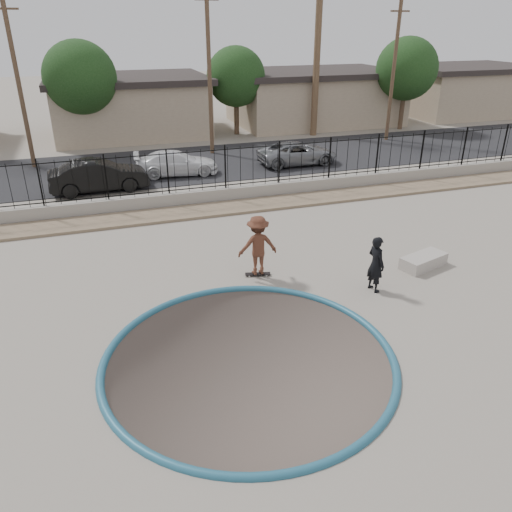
{
  "coord_description": "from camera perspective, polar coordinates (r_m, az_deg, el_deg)",
  "views": [
    {
      "loc": [
        -2.88,
        -10.23,
        7.29
      ],
      "look_at": [
        1.17,
        2.0,
        1.19
      ],
      "focal_mm": 35.0,
      "sensor_mm": 36.0,
      "label": 1
    }
  ],
  "objects": [
    {
      "name": "car_b",
      "position": [
        24.52,
        -17.52,
        8.74
      ],
      "size": [
        4.53,
        1.79,
        1.47
      ],
      "primitive_type": "imported",
      "rotation": [
        0.0,
        0.0,
        1.62
      ],
      "color": "black",
      "rests_on": "street"
    },
    {
      "name": "street_tree_right",
      "position": [
        39.08,
        16.85,
        19.79
      ],
      "size": [
        4.32,
        4.32,
        6.36
      ],
      "color": "#473323",
      "rests_on": "ground"
    },
    {
      "name": "car_d",
      "position": [
        28.22,
        4.75,
        11.64
      ],
      "size": [
        4.43,
        2.08,
        1.22
      ],
      "primitive_type": "imported",
      "rotation": [
        0.0,
        0.0,
        1.58
      ],
      "color": "gray",
      "rests_on": "street"
    },
    {
      "name": "skateboard",
      "position": [
        15.72,
        0.2,
        -2.06
      ],
      "size": [
        0.82,
        0.39,
        0.07
      ],
      "rotation": [
        0.0,
        0.0,
        -0.25
      ],
      "color": "black",
      "rests_on": "ground"
    },
    {
      "name": "concrete_ledge",
      "position": [
        17.1,
        18.59,
        -0.56
      ],
      "size": [
        1.73,
        1.13,
        0.4
      ],
      "primitive_type": "cube",
      "rotation": [
        0.0,
        0.0,
        0.29
      ],
      "color": "#A49B92",
      "rests_on": "ground"
    },
    {
      "name": "utility_pole_right",
      "position": [
        34.89,
        15.51,
        20.24
      ],
      "size": [
        1.7,
        0.24,
        9.0
      ],
      "color": "#473323",
      "rests_on": "ground"
    },
    {
      "name": "videographer",
      "position": [
        14.95,
        13.53,
        -0.9
      ],
      "size": [
        0.52,
        0.69,
        1.71
      ],
      "primitive_type": "imported",
      "rotation": [
        0.0,
        0.0,
        1.75
      ],
      "color": "black",
      "rests_on": "ground"
    },
    {
      "name": "rock_strip",
      "position": [
        20.93,
        -9.28,
        4.78
      ],
      "size": [
        42.0,
        1.6,
        0.11
      ],
      "primitive_type": "cube",
      "color": "#8F765E",
      "rests_on": "ground"
    },
    {
      "name": "ground",
      "position": [
        23.94,
        -10.24,
        4.4
      ],
      "size": [
        120.0,
        120.0,
        2.2
      ],
      "primitive_type": "cube",
      "color": "gray",
      "rests_on": "ground"
    },
    {
      "name": "car_c",
      "position": [
        26.4,
        -9.1,
        10.45
      ],
      "size": [
        4.34,
        2.04,
        1.22
      ],
      "primitive_type": "imported",
      "rotation": [
        0.0,
        0.0,
        1.49
      ],
      "color": "white",
      "rests_on": "street"
    },
    {
      "name": "fence",
      "position": [
        21.53,
        -10.06,
        9.35
      ],
      "size": [
        40.0,
        0.04,
        1.8
      ],
      "color": "black",
      "rests_on": "retaining_wall"
    },
    {
      "name": "utility_pole_mid",
      "position": [
        30.12,
        -5.38,
        20.79
      ],
      "size": [
        1.7,
        0.24,
        9.5
      ],
      "color": "#473323",
      "rests_on": "ground"
    },
    {
      "name": "retaining_wall",
      "position": [
        21.88,
        -9.82,
        6.33
      ],
      "size": [
        42.0,
        0.45,
        0.6
      ],
      "primitive_type": "cube",
      "color": "#9C9489",
      "rests_on": "ground"
    },
    {
      "name": "utility_pole_left",
      "position": [
        29.51,
        -25.62,
        18.0
      ],
      "size": [
        1.7,
        0.24,
        9.0
      ],
      "color": "#473323",
      "rests_on": "ground"
    },
    {
      "name": "coping_ring",
      "position": [
        12.11,
        -0.8,
        -11.67
      ],
      "size": [
        7.04,
        7.04,
        0.2
      ],
      "primitive_type": "torus",
      "color": "#235B73",
      "rests_on": "ground"
    },
    {
      "name": "bowl_pit",
      "position": [
        12.11,
        -0.8,
        -11.67
      ],
      "size": [
        6.84,
        6.84,
        1.8
      ],
      "primitive_type": null,
      "color": "#4A3F39",
      "rests_on": "ground"
    },
    {
      "name": "skater",
      "position": [
        15.33,
        0.2,
        0.89
      ],
      "size": [
        1.25,
        0.76,
        1.89
      ],
      "primitive_type": "imported",
      "rotation": [
        0.0,
        0.0,
        3.09
      ],
      "color": "brown",
      "rests_on": "ground"
    },
    {
      "name": "house_east_far",
      "position": [
        48.28,
        22.69,
        17.18
      ],
      "size": [
        11.6,
        8.6,
        3.9
      ],
      "color": "tan",
      "rests_on": "ground"
    },
    {
      "name": "palm_right",
      "position": [
        35.5,
        7.18,
        25.22
      ],
      "size": [
        2.3,
        2.3,
        10.3
      ],
      "color": "brown",
      "rests_on": "ground"
    },
    {
      "name": "street_tree_left",
      "position": [
        33.38,
        -19.47,
        18.67
      ],
      "size": [
        4.32,
        4.32,
        6.36
      ],
      "color": "#473323",
      "rests_on": "ground"
    },
    {
      "name": "house_center",
      "position": [
        37.23,
        -14.25,
        16.39
      ],
      "size": [
        10.6,
        8.6,
        3.9
      ],
      "color": "tan",
      "rests_on": "ground"
    },
    {
      "name": "street",
      "position": [
        28.33,
        -12.02,
        9.92
      ],
      "size": [
        90.0,
        8.0,
        0.04
      ],
      "primitive_type": "cube",
      "color": "black",
      "rests_on": "ground"
    },
    {
      "name": "street_tree_mid",
      "position": [
        35.8,
        -2.31,
        19.78
      ],
      "size": [
        3.96,
        3.96,
        5.83
      ],
      "color": "#473323",
      "rests_on": "ground"
    },
    {
      "name": "house_east",
      "position": [
        40.77,
        6.66,
        17.68
      ],
      "size": [
        12.6,
        8.6,
        3.9
      ],
      "color": "tan",
      "rests_on": "ground"
    }
  ]
}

